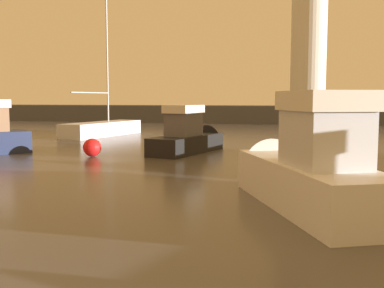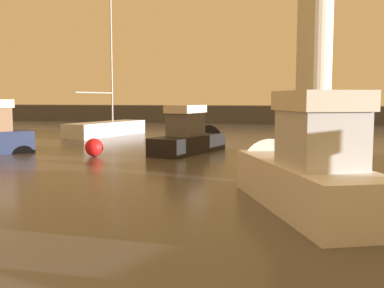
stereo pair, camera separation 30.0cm
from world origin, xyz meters
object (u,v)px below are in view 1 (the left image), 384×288
object	(u,v)px
sailboat_moored	(103,128)
mooring_buoy	(92,148)
motorboat_3	(299,168)
motorboat_1	(193,137)
lighthouse	(309,30)

from	to	relation	value
sailboat_moored	mooring_buoy	size ratio (longest dim) A/B	14.99
mooring_buoy	motorboat_3	bearing A→B (deg)	-37.12
motorboat_1	sailboat_moored	bearing A→B (deg)	138.37
lighthouse	mooring_buoy	xyz separation A→B (m)	(-9.59, -32.93, -9.91)
lighthouse	motorboat_3	distance (m)	41.43
motorboat_1	lighthouse	bearing A→B (deg)	79.53
sailboat_moored	mooring_buoy	xyz separation A→B (m)	(5.04, -11.50, -0.16)
sailboat_moored	mooring_buoy	distance (m)	12.56
lighthouse	mooring_buoy	size ratio (longest dim) A/B	20.31
lighthouse	sailboat_moored	distance (m)	27.72
motorboat_3	sailboat_moored	distance (m)	24.05
lighthouse	motorboat_3	size ratio (longest dim) A/B	2.39
motorboat_3	sailboat_moored	world-z (taller)	sailboat_moored
lighthouse	sailboat_moored	xyz separation A→B (m)	(-14.64, -21.43, -9.75)
lighthouse	motorboat_1	world-z (taller)	lighthouse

